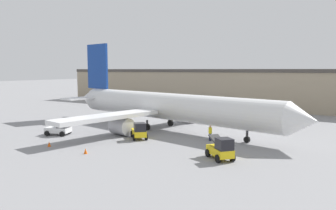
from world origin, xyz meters
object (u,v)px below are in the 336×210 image
baggage_tug (139,131)px  safety_cone_near (49,144)px  ground_crew_worker (210,133)px  belt_loader_truck (221,149)px  pushback_tug (60,128)px  safety_cone_far (86,151)px  airplane (162,106)px

baggage_tug → safety_cone_near: 10.15m
ground_crew_worker → belt_loader_truck: size_ratio=0.55×
baggage_tug → pushback_tug: size_ratio=0.95×
baggage_tug → safety_cone_near: bearing=-80.5°
baggage_tug → safety_cone_far: (-0.28, -8.35, -0.65)m
safety_cone_near → safety_cone_far: same height
ground_crew_worker → pushback_tug: pushback_tug is taller
airplane → baggage_tug: 7.76m
safety_cone_near → safety_cone_far: (5.55, -0.08, 0.00)m
safety_cone_near → safety_cone_far: 5.56m
safety_cone_near → pushback_tug: bearing=130.0°
baggage_tug → belt_loader_truck: bearing=29.4°
safety_cone_near → belt_loader_truck: bearing=16.0°
baggage_tug → safety_cone_near: (-5.84, -8.28, -0.65)m
ground_crew_worker → pushback_tug: 18.86m
belt_loader_truck → pushback_tug: belt_loader_truck is taller
airplane → safety_cone_near: 16.42m
ground_crew_worker → safety_cone_far: ground_crew_worker is taller
baggage_tug → airplane: bearing=145.9°
baggage_tug → safety_cone_near: size_ratio=5.82×
safety_cone_near → airplane: bearing=74.2°
baggage_tug → belt_loader_truck: size_ratio=0.97×
ground_crew_worker → baggage_tug: 8.40m
baggage_tug → pushback_tug: bearing=-116.3°
belt_loader_truck → pushback_tug: size_ratio=0.98×
ground_crew_worker → safety_cone_near: (-13.45, -11.82, -0.70)m
belt_loader_truck → ground_crew_worker: bearing=162.2°
airplane → safety_cone_near: (-4.39, -15.55, -2.93)m
safety_cone_near → safety_cone_far: bearing=-0.8°
airplane → ground_crew_worker: 10.05m
airplane → belt_loader_truck: airplane is taller
ground_crew_worker → safety_cone_far: 14.29m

